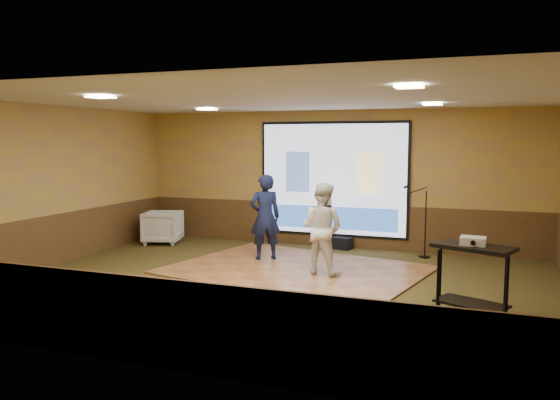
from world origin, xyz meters
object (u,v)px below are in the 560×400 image
(player_left, at_px, (265,217))
(player_right, at_px, (322,228))
(av_table, at_px, (473,268))
(dance_floor, at_px, (296,270))
(projector_screen, at_px, (333,180))
(mic_stand, at_px, (422,233))
(banquet_chair, at_px, (163,227))
(duffel_bag, at_px, (342,243))
(projector, at_px, (473,241))

(player_left, bearing_deg, player_right, 117.60)
(av_table, bearing_deg, dance_floor, 147.48)
(projector_screen, distance_m, player_right, 2.69)
(projector_screen, xyz_separation_m, player_left, (-0.88, -1.82, -0.61))
(av_table, xyz_separation_m, mic_stand, (-1.00, 3.88, -0.23))
(av_table, height_order, banquet_chair, av_table)
(av_table, bearing_deg, mic_stand, 104.42)
(player_right, distance_m, av_table, 3.06)
(player_right, bearing_deg, player_left, -15.83)
(dance_floor, distance_m, duffel_bag, 2.24)
(player_right, bearing_deg, dance_floor, -4.25)
(dance_floor, bearing_deg, player_right, -17.11)
(duffel_bag, bearing_deg, dance_floor, -98.15)
(mic_stand, distance_m, duffel_bag, 1.77)
(banquet_chair, relative_size, duffel_bag, 2.01)
(player_left, bearing_deg, projector_screen, -149.44)
(av_table, relative_size, projector, 3.28)
(dance_floor, height_order, player_right, player_right)
(player_left, height_order, projector, player_left)
(mic_stand, bearing_deg, player_right, -143.14)
(player_left, bearing_deg, projector, 113.27)
(av_table, bearing_deg, projector_screen, 124.55)
(banquet_chair, bearing_deg, projector, -133.49)
(dance_floor, xyz_separation_m, player_left, (-0.83, 0.58, 0.85))
(player_left, distance_m, player_right, 1.55)
(av_table, height_order, mic_stand, mic_stand)
(projector_screen, relative_size, banquet_chair, 4.05)
(av_table, xyz_separation_m, banquet_chair, (-6.71, 3.37, -0.35))
(player_right, height_order, projector, player_right)
(banquet_chair, bearing_deg, player_right, -127.72)
(banquet_chair, bearing_deg, mic_stand, -101.75)
(mic_stand, height_order, banquet_chair, mic_stand)
(dance_floor, height_order, duffel_bag, duffel_bag)
(dance_floor, relative_size, duffel_bag, 10.56)
(projector, height_order, duffel_bag, projector)
(projector_screen, relative_size, player_left, 2.00)
(projector_screen, bearing_deg, duffel_bag, -34.58)
(projector_screen, distance_m, projector, 5.26)
(banquet_chair, height_order, duffel_bag, banquet_chair)
(player_left, distance_m, duffel_bag, 2.12)
(dance_floor, height_order, projector, projector)
(player_left, xyz_separation_m, projector, (3.85, -2.50, 0.21))
(player_right, bearing_deg, av_table, 157.55)
(av_table, distance_m, projector, 0.35)
(player_right, relative_size, av_table, 1.56)
(dance_floor, relative_size, player_left, 2.59)
(player_left, distance_m, projector, 4.59)
(projector_screen, height_order, av_table, projector_screen)
(dance_floor, xyz_separation_m, projector, (3.02, -1.92, 1.05))
(mic_stand, relative_size, banquet_chair, 1.77)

